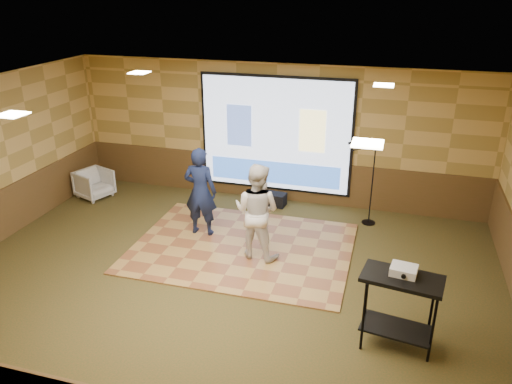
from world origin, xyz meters
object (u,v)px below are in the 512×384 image
(player_left, at_px, (200,192))
(duffel_bag, at_px, (275,199))
(av_table, at_px, (400,297))
(mic_stand, at_px, (368,200))
(banquet_chair, at_px, (94,184))
(dance_floor, at_px, (242,247))
(projector_screen, at_px, (275,136))
(projector, at_px, (404,270))
(player_right, at_px, (257,211))

(player_left, relative_size, duffel_bag, 3.82)
(av_table, bearing_deg, duffel_bag, 123.71)
(mic_stand, height_order, banquet_chair, mic_stand)
(dance_floor, bearing_deg, projector_screen, 89.66)
(player_left, xyz_separation_m, projector, (3.68, -2.21, 0.23))
(duffel_bag, bearing_deg, projector_screen, 107.13)
(projector_screen, distance_m, mic_stand, 2.39)
(player_left, xyz_separation_m, mic_stand, (3.01, 1.38, -0.39))
(av_table, relative_size, duffel_bag, 2.37)
(av_table, distance_m, banquet_chair, 7.46)
(av_table, relative_size, projector, 3.25)
(projector_screen, relative_size, player_left, 1.93)
(mic_stand, bearing_deg, av_table, -98.11)
(projector_screen, height_order, banquet_chair, projector_screen)
(av_table, bearing_deg, banquet_chair, 153.80)
(projector_screen, height_order, mic_stand, projector_screen)
(projector_screen, relative_size, dance_floor, 0.85)
(player_left, height_order, mic_stand, player_left)
(mic_stand, bearing_deg, dance_floor, -159.46)
(player_left, relative_size, projector, 5.25)
(banquet_chair, bearing_deg, mic_stand, -66.03)
(projector_screen, xyz_separation_m, duffel_bag, (0.10, -0.33, -1.34))
(mic_stand, bearing_deg, projector, -97.83)
(dance_floor, relative_size, player_right, 2.29)
(projector_screen, distance_m, projector, 5.06)
(player_left, bearing_deg, projector, 147.27)
(dance_floor, relative_size, player_left, 2.28)
(player_left, xyz_separation_m, player_right, (1.25, -0.53, -0.00))
(dance_floor, bearing_deg, player_right, -32.20)
(projector, bearing_deg, duffel_bag, 132.16)
(player_left, distance_m, banquet_chair, 3.22)
(dance_floor, distance_m, mic_stand, 2.74)
(mic_stand, distance_m, banquet_chair, 6.03)
(player_right, bearing_deg, duffel_bag, -74.61)
(player_right, height_order, av_table, player_right)
(mic_stand, bearing_deg, player_left, -173.94)
(dance_floor, height_order, projector, projector)
(player_right, relative_size, mic_stand, 1.01)
(player_left, height_order, av_table, player_left)
(dance_floor, height_order, player_right, player_right)
(projector, relative_size, duffel_bag, 0.73)
(player_right, distance_m, banquet_chair, 4.57)
(projector_screen, distance_m, av_table, 5.15)
(dance_floor, height_order, duffel_bag, duffel_bag)
(duffel_bag, bearing_deg, projector, -55.77)
(projector, bearing_deg, mic_stand, 108.65)
(projector_screen, xyz_separation_m, av_table, (2.75, -4.30, -0.71))
(projector, relative_size, mic_stand, 0.19)
(banquet_chair, relative_size, duffel_bag, 1.55)
(player_left, height_order, player_right, player_left)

